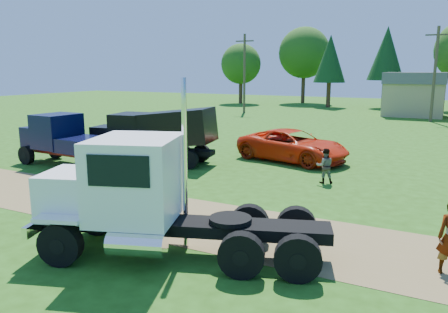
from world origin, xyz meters
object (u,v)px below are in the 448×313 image
at_px(navy_truck, 65,139).
at_px(orange_pickup, 293,145).
at_px(white_semi_tractor, 140,196).
at_px(black_dump_truck, 156,132).

xyz_separation_m(navy_truck, orange_pickup, (10.28, 6.54, -0.51)).
height_order(white_semi_tractor, navy_truck, white_semi_tractor).
xyz_separation_m(white_semi_tractor, navy_truck, (-10.60, 7.23, -0.25)).
bearing_deg(orange_pickup, white_semi_tractor, -164.70).
height_order(navy_truck, orange_pickup, navy_truck).
bearing_deg(navy_truck, black_dump_truck, 36.92).
bearing_deg(black_dump_truck, white_semi_tractor, -66.15).
bearing_deg(white_semi_tractor, navy_truck, 126.66).
height_order(white_semi_tractor, orange_pickup, white_semi_tractor).
xyz_separation_m(black_dump_truck, navy_truck, (-3.91, -2.67, -0.30)).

